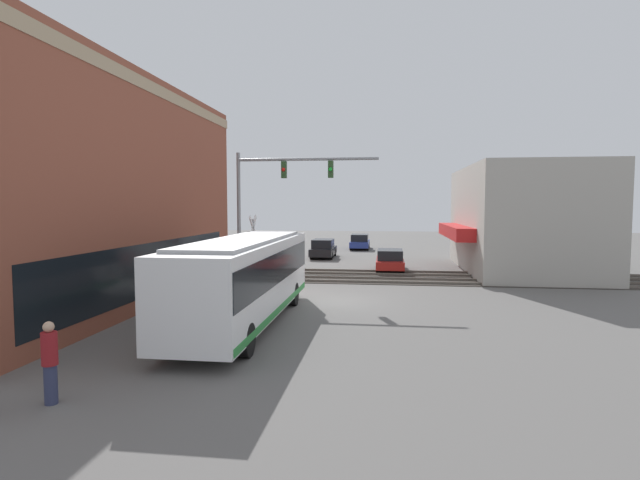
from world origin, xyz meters
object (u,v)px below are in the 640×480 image
parked_car_red (390,261)px  pedestrian_by_lamp (50,362)px  city_bus (245,277)px  parked_car_blue (360,242)px  crossing_signal (253,242)px  parked_car_black (323,249)px

parked_car_red → pedestrian_by_lamp: 24.65m
parked_car_red → city_bus: bearing=161.0°
parked_car_blue → pedestrian_by_lamp: size_ratio=2.38×
parked_car_red → parked_car_blue: 15.90m
crossing_signal → parked_car_red: 10.08m
parked_car_blue → pedestrian_by_lamp: (-39.09, 4.81, 0.26)m
crossing_signal → parked_car_black: crossing_signal is taller
parked_car_blue → crossing_signal: bearing=167.7°
parked_car_black → city_bus: bearing=180.0°
parked_car_black → parked_car_blue: size_ratio=1.04×
parked_car_black → pedestrian_by_lamp: size_ratio=2.48×
parked_car_red → parked_car_black: 9.15m
crossing_signal → city_bus: bearing=-166.6°
crossing_signal → pedestrian_by_lamp: 17.08m
crossing_signal → parked_car_red: bearing=-49.9°
crossing_signal → parked_car_blue: 22.64m
crossing_signal → parked_car_black: bearing=-9.1°
pedestrian_by_lamp → parked_car_red: bearing=-18.0°
parked_car_blue → city_bus: bearing=175.3°
parked_car_black → parked_car_blue: (8.27, -2.60, -0.02)m
parked_car_red → parked_car_black: parked_car_black is taller
crossing_signal → parked_car_red: crossing_signal is taller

